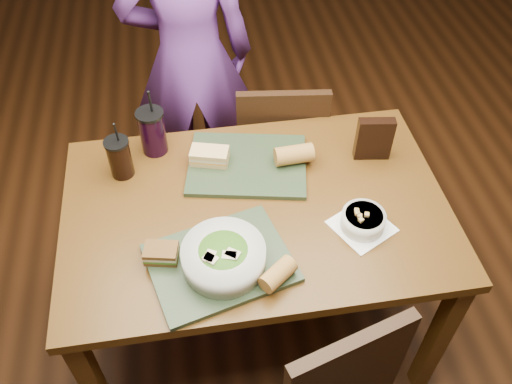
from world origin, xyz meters
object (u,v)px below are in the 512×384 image
(sandwich_far, at_px, (210,156))
(cup_berry, at_px, (152,131))
(tray_far, at_px, (247,165))
(cup_cola, at_px, (120,157))
(chip_bag, at_px, (374,139))
(diner, at_px, (190,58))
(baguette_near, at_px, (278,274))
(dining_table, at_px, (256,223))
(sandwich_near, at_px, (161,253))
(soup_bowl, at_px, (363,220))
(chair_far, at_px, (277,150))
(salad_bowl, at_px, (224,256))
(baguette_far, at_px, (294,155))
(tray_near, at_px, (220,263))

(sandwich_far, height_order, cup_berry, cup_berry)
(tray_far, height_order, cup_cola, cup_cola)
(cup_berry, xyz_separation_m, chip_bag, (0.78, -0.16, -0.01))
(tray_far, bearing_deg, cup_berry, 156.35)
(diner, relative_size, chip_bag, 9.31)
(baguette_near, height_order, chip_bag, chip_bag)
(dining_table, relative_size, sandwich_near, 11.50)
(dining_table, relative_size, soup_bowl, 5.58)
(sandwich_near, bearing_deg, diner, 81.03)
(dining_table, height_order, chair_far, chair_far)
(tray_far, height_order, soup_bowl, soup_bowl)
(dining_table, bearing_deg, baguette_near, -87.25)
(tray_far, distance_m, sandwich_far, 0.14)
(salad_bowl, distance_m, sandwich_far, 0.46)
(dining_table, distance_m, baguette_near, 0.34)
(diner, bearing_deg, baguette_far, 115.10)
(baguette_near, bearing_deg, sandwich_near, 158.28)
(salad_bowl, xyz_separation_m, baguette_far, (0.30, 0.41, -0.01))
(diner, height_order, salad_bowl, diner)
(sandwich_far, height_order, baguette_near, baguette_near)
(cup_berry, bearing_deg, sandwich_far, -30.40)
(soup_bowl, distance_m, baguette_near, 0.36)
(sandwich_near, bearing_deg, cup_berry, 90.60)
(baguette_far, height_order, cup_cola, cup_cola)
(chair_far, relative_size, cup_berry, 3.15)
(chair_far, bearing_deg, tray_near, -113.12)
(tray_far, bearing_deg, soup_bowl, -45.76)
(tray_near, xyz_separation_m, sandwich_far, (0.01, 0.44, 0.04))
(diner, bearing_deg, cup_cola, 65.88)
(diner, xyz_separation_m, tray_near, (0.01, -1.09, -0.03))
(salad_bowl, bearing_deg, baguette_near, -28.00)
(tray_far, distance_m, baguette_near, 0.51)
(cup_berry, bearing_deg, chip_bag, -11.56)
(sandwich_far, bearing_deg, chip_bag, -4.53)
(sandwich_far, height_order, cup_cola, cup_cola)
(salad_bowl, distance_m, sandwich_near, 0.19)
(dining_table, xyz_separation_m, chair_far, (0.18, 0.55, -0.18))
(baguette_near, bearing_deg, cup_cola, 130.17)
(baguette_far, bearing_deg, diner, 114.84)
(chair_far, xyz_separation_m, cup_cola, (-0.63, -0.32, 0.35))
(diner, relative_size, sandwich_near, 13.91)
(chair_far, height_order, cup_cola, cup_cola)
(dining_table, distance_m, cup_berry, 0.50)
(diner, relative_size, cup_berry, 5.77)
(cup_berry, bearing_deg, cup_cola, -137.87)
(tray_near, relative_size, sandwich_far, 2.82)
(tray_near, distance_m, salad_bowl, 0.05)
(sandwich_far, bearing_deg, cup_cola, 178.78)
(soup_bowl, relative_size, chip_bag, 1.38)
(salad_bowl, height_order, baguette_far, salad_bowl)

